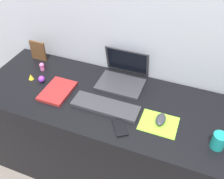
# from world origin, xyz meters

# --- Properties ---
(ground_plane) EXTENTS (6.00, 6.00, 0.00)m
(ground_plane) POSITION_xyz_m (0.00, 0.00, 0.00)
(ground_plane) COLOR slate
(back_wall) EXTENTS (2.96, 0.05, 1.44)m
(back_wall) POSITION_xyz_m (0.00, 0.35, 0.72)
(back_wall) COLOR #B2B7C1
(back_wall) RESTS_ON ground_plane
(desk) EXTENTS (1.76, 0.63, 0.74)m
(desk) POSITION_xyz_m (0.00, 0.00, 0.37)
(desk) COLOR black
(desk) RESTS_ON ground_plane
(laptop) EXTENTS (0.30, 0.26, 0.21)m
(laptop) POSITION_xyz_m (-0.01, 0.22, 0.79)
(laptop) COLOR #333338
(laptop) RESTS_ON desk
(keyboard) EXTENTS (0.41, 0.13, 0.02)m
(keyboard) POSITION_xyz_m (-0.02, -0.07, 0.75)
(keyboard) COLOR #333338
(keyboard) RESTS_ON desk
(mousepad) EXTENTS (0.21, 0.17, 0.00)m
(mousepad) POSITION_xyz_m (0.31, -0.08, 0.74)
(mousepad) COLOR #8CDB33
(mousepad) RESTS_ON desk
(mouse) EXTENTS (0.06, 0.10, 0.03)m
(mouse) POSITION_xyz_m (0.32, -0.07, 0.76)
(mouse) COLOR #333338
(mouse) RESTS_ON mousepad
(cell_phone) EXTENTS (0.12, 0.14, 0.01)m
(cell_phone) POSITION_xyz_m (0.12, -0.19, 0.74)
(cell_phone) COLOR black
(cell_phone) RESTS_ON desk
(notebook_pad) EXTENTS (0.17, 0.24, 0.02)m
(notebook_pad) POSITION_xyz_m (-0.36, -0.05, 0.75)
(notebook_pad) COLOR maroon
(notebook_pad) RESTS_ON desk
(picture_frame) EXTENTS (0.12, 0.02, 0.15)m
(picture_frame) POSITION_xyz_m (-0.68, 0.23, 0.81)
(picture_frame) COLOR brown
(picture_frame) RESTS_ON desk
(coffee_mug) EXTENTS (0.07, 0.07, 0.09)m
(coffee_mug) POSITION_xyz_m (0.63, -0.13, 0.79)
(coffee_mug) COLOR teal
(coffee_mug) RESTS_ON desk
(toy_figurine_purple) EXTENTS (0.04, 0.04, 0.05)m
(toy_figurine_purple) POSITION_xyz_m (-0.51, -0.00, 0.76)
(toy_figurine_purple) COLOR purple
(toy_figurine_purple) RESTS_ON desk
(toy_figurine_pink) EXTENTS (0.03, 0.03, 0.06)m
(toy_figurine_pink) POSITION_xyz_m (-0.58, 0.12, 0.77)
(toy_figurine_pink) COLOR pink
(toy_figurine_pink) RESTS_ON desk
(toy_figurine_yellow) EXTENTS (0.04, 0.04, 0.04)m
(toy_figurine_yellow) POSITION_xyz_m (-0.60, -0.00, 0.76)
(toy_figurine_yellow) COLOR yellow
(toy_figurine_yellow) RESTS_ON desk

